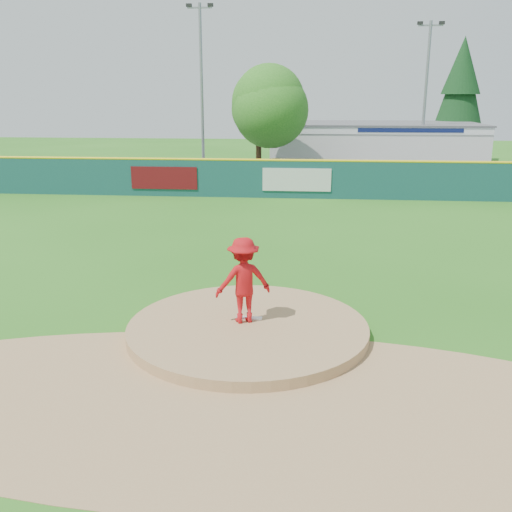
# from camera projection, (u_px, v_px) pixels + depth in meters

# --- Properties ---
(ground) EXTENTS (120.00, 120.00, 0.00)m
(ground) POSITION_uv_depth(u_px,v_px,m) (248.00, 334.00, 13.11)
(ground) COLOR #286B19
(ground) RESTS_ON ground
(pitchers_mound) EXTENTS (5.50, 5.50, 0.50)m
(pitchers_mound) POSITION_uv_depth(u_px,v_px,m) (248.00, 334.00, 13.11)
(pitchers_mound) COLOR #9E774C
(pitchers_mound) RESTS_ON ground
(pitching_rubber) EXTENTS (0.60, 0.15, 0.04)m
(pitching_rubber) POSITION_uv_depth(u_px,v_px,m) (249.00, 318.00, 13.32)
(pitching_rubber) COLOR white
(pitching_rubber) RESTS_ON pitchers_mound
(infield_dirt_arc) EXTENTS (15.40, 15.40, 0.01)m
(infield_dirt_arc) POSITION_uv_depth(u_px,v_px,m) (230.00, 401.00, 10.23)
(infield_dirt_arc) COLOR #9E774C
(infield_dirt_arc) RESTS_ON ground
(parking_lot) EXTENTS (44.00, 16.00, 0.02)m
(parking_lot) POSITION_uv_depth(u_px,v_px,m) (290.00, 175.00, 38.97)
(parking_lot) COLOR #38383A
(parking_lot) RESTS_ON ground
(pitcher) EXTENTS (1.47, 1.16, 1.99)m
(pitcher) POSITION_uv_depth(u_px,v_px,m) (243.00, 280.00, 12.93)
(pitcher) COLOR #B50F14
(pitcher) RESTS_ON pitchers_mound
(van) EXTENTS (5.38, 3.18, 1.40)m
(van) POSITION_uv_depth(u_px,v_px,m) (283.00, 170.00, 36.15)
(van) COLOR white
(van) RESTS_ON parking_lot
(pool_building_grp) EXTENTS (15.20, 8.20, 3.31)m
(pool_building_grp) POSITION_uv_depth(u_px,v_px,m) (373.00, 145.00, 42.76)
(pool_building_grp) COLOR silver
(pool_building_grp) RESTS_ON ground
(fence_banners) EXTENTS (10.72, 0.04, 1.20)m
(fence_banners) POSITION_uv_depth(u_px,v_px,m) (230.00, 179.00, 30.26)
(fence_banners) COLOR #5C0D11
(fence_banners) RESTS_ON ground
(playground_slide) EXTENTS (0.95, 2.68, 1.48)m
(playground_slide) POSITION_uv_depth(u_px,v_px,m) (64.00, 170.00, 35.80)
(playground_slide) COLOR blue
(playground_slide) RESTS_ON ground
(outfield_fence) EXTENTS (40.00, 0.14, 2.07)m
(outfield_fence) POSITION_uv_depth(u_px,v_px,m) (284.00, 178.00, 30.05)
(outfield_fence) COLOR #144343
(outfield_fence) RESTS_ON ground
(deciduous_tree) EXTENTS (5.60, 5.60, 7.36)m
(deciduous_tree) POSITION_uv_depth(u_px,v_px,m) (259.00, 107.00, 36.00)
(deciduous_tree) COLOR #382314
(deciduous_tree) RESTS_ON ground
(conifer_tree) EXTENTS (4.40, 4.40, 9.50)m
(conifer_tree) POSITION_uv_depth(u_px,v_px,m) (460.00, 92.00, 44.91)
(conifer_tree) COLOR #382314
(conifer_tree) RESTS_ON ground
(light_pole_left) EXTENTS (1.75, 0.25, 11.00)m
(light_pole_left) POSITION_uv_depth(u_px,v_px,m) (202.00, 83.00, 37.87)
(light_pole_left) COLOR gray
(light_pole_left) RESTS_ON ground
(light_pole_right) EXTENTS (1.75, 0.25, 10.00)m
(light_pole_right) POSITION_uv_depth(u_px,v_px,m) (426.00, 91.00, 38.56)
(light_pole_right) COLOR gray
(light_pole_right) RESTS_ON ground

